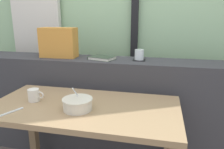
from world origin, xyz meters
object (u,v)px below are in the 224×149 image
Objects in this scene: soup_bowl at (78,104)px; ceramic_mug at (34,95)px; throw_pillow at (59,43)px; closed_book at (102,58)px; coaster_square at (139,60)px; juice_glass at (139,55)px; fork_utensil at (10,112)px; breakfast_table at (84,121)px.

ceramic_mug is at bearing 168.60° from soup_bowl.
throw_pillow is 2.83× the size of ceramic_mug.
soup_bowl is (0.00, -0.60, -0.18)m from closed_book.
closed_book reaches higher than coaster_square.
closed_book is (-0.31, -0.03, -0.03)m from juice_glass.
throw_pillow is at bearing 116.19° from fork_utensil.
fork_utensil is 1.50× the size of ceramic_mug.
coaster_square is 0.31× the size of throw_pillow.
breakfast_table is at bearing 79.21° from soup_bowl.
juice_glass is 0.32m from closed_book.
coaster_square is 0.88× the size of ceramic_mug.
coaster_square is at bearing 40.86° from ceramic_mug.
closed_book is at bearing 57.66° from ceramic_mug.
throw_pillow is 1.71× the size of soup_bowl.
juice_glass is at bearing 72.21° from fork_utensil.
ceramic_mug is at bearing -139.14° from coaster_square.
soup_bowl is at bearing -116.14° from juice_glass.
coaster_square is at bearing 1.01° from throw_pillow.
closed_book is 0.85m from fork_utensil.
coaster_square reaches higher than soup_bowl.
breakfast_table is 3.85× the size of throw_pillow.
breakfast_table is at bearing -52.60° from throw_pillow.
breakfast_table is 6.58× the size of soup_bowl.
ceramic_mug is (0.07, -0.55, -0.29)m from throw_pillow.
soup_bowl is at bearing -89.61° from closed_book.
soup_bowl reaches higher than breakfast_table.
juice_glass reaches higher than breakfast_table.
throw_pillow reaches higher than closed_book.
throw_pillow is (-0.40, 0.02, 0.12)m from closed_book.
closed_book is (-0.31, -0.03, 0.01)m from coaster_square.
closed_book is at bearing -174.33° from juice_glass.
ceramic_mug is (-0.65, -0.56, -0.20)m from juice_glass.
juice_glass is 0.50× the size of fork_utensil.
juice_glass is (-0.00, 0.00, 0.04)m from coaster_square.
breakfast_table is 0.46m from fork_utensil.
breakfast_table is 0.62m from closed_book.
throw_pillow reaches higher than juice_glass.
coaster_square is 0.87m from ceramic_mug.
ceramic_mug is at bearing -179.78° from breakfast_table.
coaster_square is 1.05m from fork_utensil.
juice_glass is 1.06m from fork_utensil.
juice_glass is at bearing 62.15° from breakfast_table.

